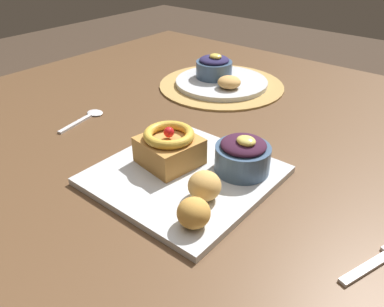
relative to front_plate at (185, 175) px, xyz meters
name	(u,v)px	position (x,y,z in m)	size (l,w,h in m)	color
dining_table	(235,169)	(-0.01, 0.18, -0.09)	(1.43, 1.14, 0.73)	brown
woven_placemat	(221,85)	(-0.20, 0.39, 0.00)	(0.33, 0.33, 0.01)	#AD894C
front_plate	(185,175)	(0.00, 0.00, 0.00)	(0.27, 0.27, 0.01)	silver
cake_slice	(169,147)	(-0.04, 0.01, 0.04)	(0.11, 0.10, 0.07)	#B77F3D
berry_ramekin	(243,155)	(0.07, 0.07, 0.04)	(0.09, 0.09, 0.07)	#3D5675
fritter_front	(205,186)	(0.07, -0.03, 0.03)	(0.05, 0.05, 0.05)	tan
fritter_middle	(194,213)	(0.10, -0.09, 0.03)	(0.05, 0.05, 0.04)	gold
back_plate	(221,82)	(-0.20, 0.39, 0.01)	(0.24, 0.24, 0.01)	silver
back_ramekin	(214,67)	(-0.23, 0.39, 0.04)	(0.10, 0.10, 0.07)	#3D5675
back_pastry	(229,82)	(-0.16, 0.36, 0.03)	(0.06, 0.06, 0.03)	tan
fork	(380,259)	(0.32, 0.02, 0.00)	(0.06, 0.12, 0.00)	silver
spoon	(87,117)	(-0.32, 0.04, 0.00)	(0.05, 0.13, 0.00)	silver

